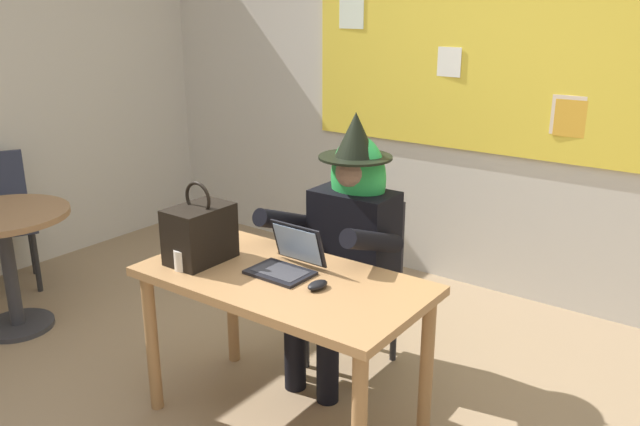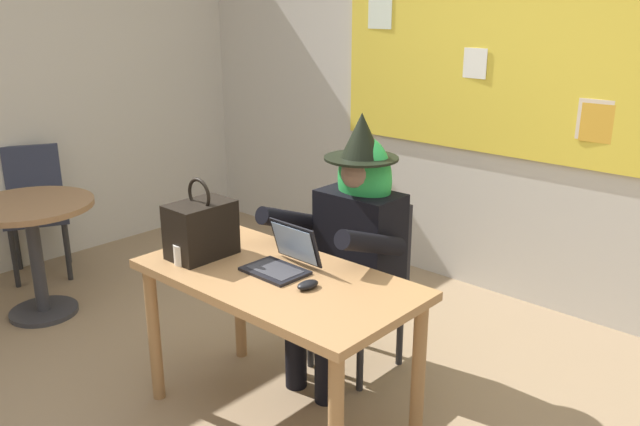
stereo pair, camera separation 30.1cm
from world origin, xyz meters
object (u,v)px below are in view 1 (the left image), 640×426
object	(u,v)px
laptop	(287,261)
chair_spare_by_window	(0,213)
handbag	(200,233)
computer_mouse	(318,285)
coffee_mug	(183,259)
desk_main	(283,298)
side_table_round	(5,244)
person_costumed	(347,231)
chair_at_desk	(360,273)

from	to	relation	value
laptop	chair_spare_by_window	size ratio (longest dim) A/B	0.31
laptop	handbag	xyz separation A→B (m)	(-0.40, -0.14, 0.09)
computer_mouse	handbag	xyz separation A→B (m)	(-0.62, -0.07, 0.12)
coffee_mug	chair_spare_by_window	distance (m)	2.20
handbag	chair_spare_by_window	xyz separation A→B (m)	(-2.15, 0.17, -0.36)
laptop	coffee_mug	xyz separation A→B (m)	(-0.38, -0.26, 0.00)
desk_main	chair_spare_by_window	xyz separation A→B (m)	(-2.57, 0.09, -0.12)
handbag	side_table_round	bearing A→B (deg)	-173.64
person_costumed	handbag	size ratio (longest dim) A/B	3.63
chair_at_desk	chair_spare_by_window	size ratio (longest dim) A/B	0.99
computer_mouse	handbag	distance (m)	0.64
computer_mouse	coffee_mug	world-z (taller)	coffee_mug
computer_mouse	chair_at_desk	bearing A→B (deg)	115.31
person_costumed	laptop	xyz separation A→B (m)	(0.02, -0.51, 0.01)
person_costumed	laptop	distance (m)	0.51
computer_mouse	side_table_round	world-z (taller)	computer_mouse
desk_main	computer_mouse	distance (m)	0.23
chair_spare_by_window	person_costumed	bearing A→B (deg)	36.82
side_table_round	chair_spare_by_window	distance (m)	0.76
chair_at_desk	computer_mouse	bearing A→B (deg)	19.18
person_costumed	chair_spare_by_window	world-z (taller)	person_costumed
coffee_mug	chair_spare_by_window	xyz separation A→B (m)	(-2.16, 0.29, -0.27)
computer_mouse	laptop	bearing A→B (deg)	167.87
laptop	computer_mouse	world-z (taller)	laptop
desk_main	laptop	world-z (taller)	laptop
desk_main	person_costumed	distance (m)	0.59
coffee_mug	side_table_round	size ratio (longest dim) A/B	0.13
side_table_round	computer_mouse	bearing A→B (deg)	6.27
chair_at_desk	computer_mouse	distance (m)	0.79
computer_mouse	chair_spare_by_window	world-z (taller)	chair_spare_by_window
chair_at_desk	chair_spare_by_window	distance (m)	2.59
coffee_mug	chair_spare_by_window	size ratio (longest dim) A/B	0.10
handbag	coffee_mug	distance (m)	0.15
handbag	chair_spare_by_window	world-z (taller)	handbag
laptop	side_table_round	bearing A→B (deg)	-169.92
computer_mouse	coffee_mug	distance (m)	0.64
person_costumed	handbag	xyz separation A→B (m)	(-0.38, -0.65, 0.10)
chair_spare_by_window	side_table_round	bearing A→B (deg)	-0.00
chair_at_desk	computer_mouse	xyz separation A→B (m)	(0.25, -0.71, 0.25)
desk_main	chair_at_desk	xyz separation A→B (m)	(-0.05, 0.69, -0.13)
coffee_mug	chair_spare_by_window	bearing A→B (deg)	172.39
desk_main	chair_spare_by_window	size ratio (longest dim) A/B	1.41
desk_main	person_costumed	xyz separation A→B (m)	(-0.05, 0.57, 0.14)
chair_spare_by_window	computer_mouse	bearing A→B (deg)	23.91
chair_at_desk	coffee_mug	world-z (taller)	chair_at_desk
chair_at_desk	person_costumed	size ratio (longest dim) A/B	0.66
desk_main	laptop	bearing A→B (deg)	111.52
side_table_round	handbag	bearing A→B (deg)	6.36
chair_at_desk	coffee_mug	bearing A→B (deg)	-22.03
chair_at_desk	handbag	size ratio (longest dim) A/B	2.39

